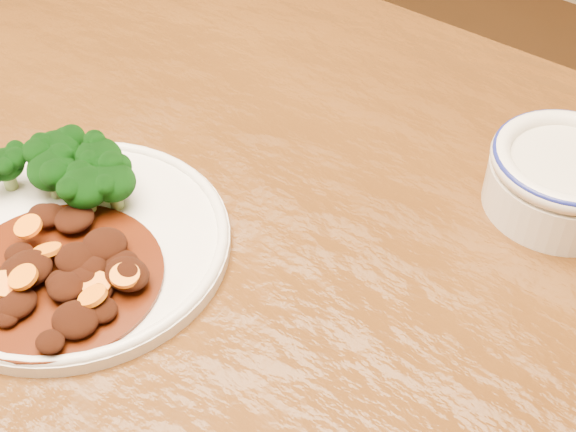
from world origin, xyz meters
The scene contains 5 objects.
dining_table centered at (0.00, 0.00, 0.67)m, with size 1.50×0.90×0.75m.
dinner_plate centered at (0.03, -0.04, 0.76)m, with size 0.25×0.25×0.02m.
broccoli_florets centered at (-0.01, -0.01, 0.79)m, with size 0.12×0.09×0.04m.
mince_stew centered at (0.06, -0.08, 0.77)m, with size 0.16×0.16×0.03m.
dip_bowl centered at (0.31, 0.24, 0.78)m, with size 0.13×0.13×0.06m.
Camera 1 is at (0.44, -0.29, 1.21)m, focal length 50.00 mm.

